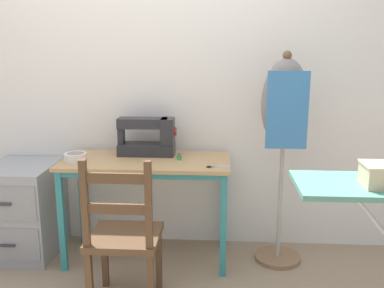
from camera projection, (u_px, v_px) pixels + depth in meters
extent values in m
plane|color=gray|center=(142.00, 276.00, 2.83)|extent=(14.00, 14.00, 0.00)
cube|color=silver|center=(151.00, 75.00, 3.10)|extent=(10.00, 0.05, 2.55)
cube|color=tan|center=(146.00, 161.00, 2.92)|extent=(1.15, 0.51, 0.02)
cube|color=teal|center=(140.00, 175.00, 2.71)|extent=(1.07, 0.03, 0.04)
cube|color=teal|center=(62.00, 222.00, 2.82)|extent=(0.04, 0.04, 0.70)
cube|color=teal|center=(223.00, 226.00, 2.75)|extent=(0.04, 0.04, 0.70)
cube|color=teal|center=(82.00, 199.00, 3.24)|extent=(0.04, 0.04, 0.70)
cube|color=teal|center=(223.00, 202.00, 3.18)|extent=(0.04, 0.04, 0.70)
cube|color=#28282D|center=(147.00, 149.00, 3.04)|extent=(0.39, 0.17, 0.08)
cube|color=#28282D|center=(168.00, 131.00, 3.00)|extent=(0.09, 0.14, 0.18)
cube|color=#28282D|center=(143.00, 123.00, 2.99)|extent=(0.35, 0.13, 0.07)
cube|color=#28282D|center=(121.00, 136.00, 3.02)|extent=(0.04, 0.09, 0.11)
cylinder|color=#B22D2D|center=(175.00, 131.00, 2.99)|extent=(0.02, 0.06, 0.06)
cylinder|color=#99999E|center=(168.00, 117.00, 2.97)|extent=(0.01, 0.01, 0.02)
cylinder|color=silver|center=(76.00, 158.00, 2.85)|extent=(0.15, 0.15, 0.06)
cylinder|color=gray|center=(75.00, 154.00, 2.84)|extent=(0.12, 0.12, 0.01)
cube|color=silver|center=(220.00, 166.00, 2.75)|extent=(0.12, 0.05, 0.00)
cube|color=silver|center=(221.00, 167.00, 2.73)|extent=(0.12, 0.02, 0.00)
torus|color=black|center=(209.00, 167.00, 2.73)|extent=(0.03, 0.03, 0.01)
torus|color=black|center=(209.00, 167.00, 2.73)|extent=(0.03, 0.03, 0.01)
cylinder|color=green|center=(179.00, 157.00, 2.89)|extent=(0.03, 0.03, 0.04)
cylinder|color=beige|center=(179.00, 154.00, 2.88)|extent=(0.04, 0.04, 0.00)
cylinder|color=beige|center=(179.00, 160.00, 2.89)|extent=(0.04, 0.04, 0.00)
cube|color=#513823|center=(125.00, 237.00, 2.45)|extent=(0.40, 0.38, 0.04)
cube|color=#513823|center=(105.00, 257.00, 2.67)|extent=(0.04, 0.04, 0.39)
cube|color=#513823|center=(159.00, 259.00, 2.65)|extent=(0.04, 0.04, 0.39)
cube|color=#513823|center=(90.00, 285.00, 2.36)|extent=(0.04, 0.04, 0.39)
cube|color=#513823|center=(151.00, 287.00, 2.34)|extent=(0.04, 0.04, 0.39)
cube|color=#513823|center=(85.00, 204.00, 2.25)|extent=(0.04, 0.04, 0.48)
cube|color=#513823|center=(149.00, 205.00, 2.23)|extent=(0.04, 0.04, 0.48)
cube|color=#513823|center=(115.00, 178.00, 2.21)|extent=(0.34, 0.02, 0.06)
cube|color=#513823|center=(117.00, 209.00, 2.25)|extent=(0.34, 0.02, 0.06)
cube|color=#93999E|center=(25.00, 209.00, 3.09)|extent=(0.46, 0.53, 0.66)
cube|color=gray|center=(4.00, 204.00, 2.79)|extent=(0.42, 0.01, 0.24)
cube|color=#333338|center=(4.00, 204.00, 2.78)|extent=(0.10, 0.01, 0.02)
cube|color=gray|center=(9.00, 245.00, 2.86)|extent=(0.42, 0.01, 0.24)
cube|color=#333338|center=(8.00, 245.00, 2.85)|extent=(0.10, 0.01, 0.02)
cylinder|color=#846647|center=(277.00, 257.00, 3.04)|extent=(0.32, 0.32, 0.03)
cylinder|color=#ADA89E|center=(280.00, 197.00, 2.94)|extent=(0.03, 0.03, 0.88)
ellipsoid|color=gray|center=(285.00, 103.00, 2.79)|extent=(0.31, 0.22, 0.59)
sphere|color=brown|center=(287.00, 55.00, 2.72)|extent=(0.06, 0.06, 0.06)
cube|color=teal|center=(287.00, 111.00, 2.69)|extent=(0.26, 0.01, 0.49)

